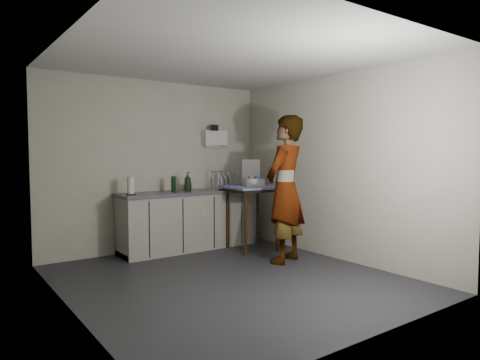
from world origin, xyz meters
TOP-DOWN VIEW (x-y plane):
  - ground at (0.00, 0.00)m, footprint 4.00×4.00m
  - wall_back at (0.00, 1.99)m, footprint 3.60×0.02m
  - wall_right at (1.79, 0.00)m, footprint 0.02×4.00m
  - wall_left at (-1.79, 0.00)m, footprint 0.02×4.00m
  - ceiling at (0.00, 0.00)m, footprint 3.60×4.00m
  - kitchen_counter at (0.40, 1.70)m, footprint 2.24×0.62m
  - wall_shelf at (1.00, 1.92)m, footprint 0.42×0.18m
  - side_table at (1.16, 1.09)m, footprint 0.84×0.84m
  - standing_man at (1.08, 0.23)m, footprint 0.86×0.73m
  - soap_bottle at (0.35, 1.66)m, footprint 0.16×0.16m
  - soda_can at (0.44, 1.77)m, footprint 0.06×0.06m
  - dark_bottle at (0.11, 1.67)m, footprint 0.07×0.07m
  - paper_towel at (-0.57, 1.65)m, footprint 0.14×0.14m
  - dish_rack at (1.04, 1.72)m, footprint 0.42×0.31m
  - bakery_box at (1.18, 1.09)m, footprint 0.38×0.39m

SIDE VIEW (x-z plane):
  - ground at x=0.00m, z-range 0.00..0.00m
  - kitchen_counter at x=0.40m, z-range -0.03..0.88m
  - side_table at x=1.16m, z-range 0.37..1.36m
  - soda_can at x=0.44m, z-range 0.91..1.03m
  - dish_rack at x=1.04m, z-range 0.83..1.12m
  - standing_man at x=1.08m, z-range 0.00..2.01m
  - paper_towel at x=-0.57m, z-range 0.90..1.15m
  - dark_bottle at x=0.11m, z-range 0.91..1.15m
  - soap_bottle at x=0.35m, z-range 0.91..1.20m
  - bakery_box at x=1.18m, z-range 0.88..1.28m
  - wall_back at x=0.00m, z-range 0.00..2.60m
  - wall_right at x=1.79m, z-range 0.00..2.60m
  - wall_left at x=-1.79m, z-range 0.00..2.60m
  - wall_shelf at x=1.00m, z-range 1.56..1.93m
  - ceiling at x=0.00m, z-range 2.59..2.60m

